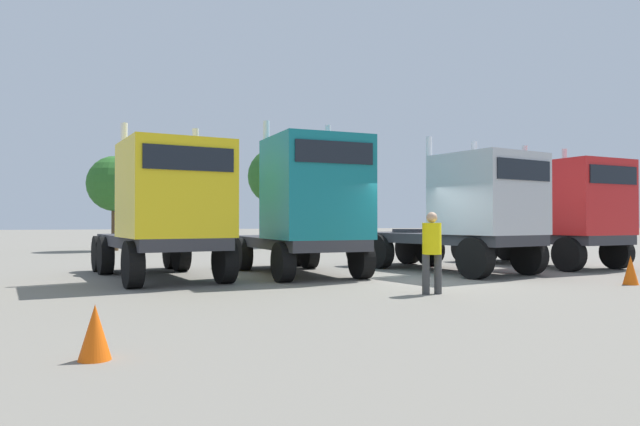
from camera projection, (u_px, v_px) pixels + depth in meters
ground at (420, 281)px, 14.79m from camera, size 200.00×200.00×0.00m
semi_truck_yellow at (168, 209)px, 14.87m from camera, size 3.54×6.62×4.09m
semi_truck_teal at (308, 206)px, 16.01m from camera, size 2.92×6.22×4.37m
semi_truck_silver at (468, 212)px, 17.03m from camera, size 3.92×6.80×4.02m
semi_truck_red at (563, 213)px, 19.11m from camera, size 3.31×6.26×4.05m
visitor_in_hivis at (432, 247)px, 12.21m from camera, size 0.45×0.42×1.73m
traffic_cone_mid at (95, 332)px, 6.42m from camera, size 0.36×0.36×0.62m
traffic_cone_far at (631, 270)px, 14.00m from camera, size 0.36×0.36×0.70m
oak_far_left at (115, 184)px, 30.12m from camera, size 2.87×2.87×4.91m
oak_far_centre at (276, 177)px, 34.29m from camera, size 3.37×3.37×5.87m
oak_far_right at (332, 184)px, 34.81m from camera, size 3.48×3.48×5.49m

